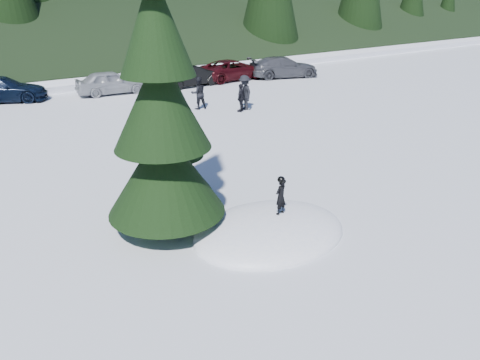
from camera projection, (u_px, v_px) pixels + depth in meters
ground at (269, 233)px, 12.97m from camera, size 200.00×200.00×0.00m
snow_mound at (269, 233)px, 12.97m from camera, size 4.48×3.52×0.96m
spruce_tall at (161, 114)px, 11.91m from camera, size 3.20×3.20×8.60m
spruce_short at (174, 139)px, 13.97m from camera, size 2.20×2.20×5.37m
child_skier at (281, 197)px, 12.80m from camera, size 0.43×0.34×1.04m
adult_0 at (198, 93)px, 25.67m from camera, size 0.97×0.82×1.76m
adult_1 at (241, 98)px, 25.17m from camera, size 0.94×0.81×1.51m
adult_2 at (245, 93)px, 25.51m from camera, size 0.92×1.33×1.88m
car_3 at (1, 89)px, 27.37m from camera, size 5.42×3.83×1.46m
car_4 at (111, 82)px, 29.33m from camera, size 4.46×2.16×1.47m
car_5 at (190, 75)px, 31.59m from camera, size 4.52×1.76×1.47m
car_6 at (232, 70)px, 33.84m from camera, size 5.25×2.62×1.43m
car_7 at (283, 67)px, 34.68m from camera, size 5.60×3.61×1.51m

